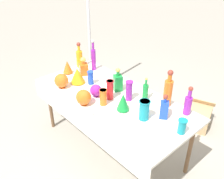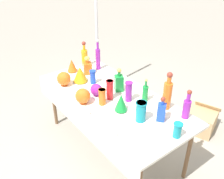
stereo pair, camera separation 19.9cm
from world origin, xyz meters
name	(u,v)px [view 1 (the left image)]	position (x,y,z in m)	size (l,w,h in m)	color
ground_plane	(112,146)	(0.00, 0.00, 0.00)	(40.00, 40.00, 0.00)	#A0998C
display_table	(110,102)	(0.00, -0.03, 0.70)	(1.93, 0.91, 0.76)	white
tall_bottle_0	(168,91)	(0.51, 0.33, 0.94)	(0.09, 0.09, 0.42)	orange
tall_bottle_1	(93,58)	(-0.69, 0.29, 0.93)	(0.06, 0.06, 0.43)	purple
tall_bottle_2	(79,57)	(-0.89, 0.20, 0.90)	(0.08, 0.08, 0.36)	orange
tall_bottle_3	(188,103)	(0.74, 0.36, 0.89)	(0.07, 0.07, 0.32)	purple
tall_bottle_4	(145,92)	(0.28, 0.24, 0.86)	(0.06, 0.06, 0.28)	#198C38
square_decanter_0	(118,82)	(-0.07, 0.15, 0.87)	(0.13, 0.13, 0.29)	#198C38
square_decanter_1	(164,108)	(0.62, 0.13, 0.87)	(0.11, 0.11, 0.27)	blue
square_decanter_2	(84,68)	(-0.66, 0.10, 0.86)	(0.14, 0.14, 0.25)	orange
slender_vase_0	(110,89)	(0.01, -0.04, 0.88)	(0.09, 0.09, 0.23)	red
slender_vase_1	(129,90)	(0.17, 0.10, 0.88)	(0.09, 0.09, 0.23)	purple
slender_vase_2	(91,77)	(-0.40, 0.01, 0.85)	(0.08, 0.08, 0.17)	blue
slender_vase_3	(182,126)	(0.88, 0.07, 0.84)	(0.09, 0.09, 0.15)	teal
slender_vase_4	(103,97)	(0.05, -0.17, 0.86)	(0.09, 0.09, 0.18)	orange
slender_vase_5	(144,109)	(0.51, -0.03, 0.87)	(0.11, 0.11, 0.21)	teal
fluted_vase_0	(77,75)	(-0.53, -0.09, 0.87)	(0.18, 0.18, 0.20)	orange
fluted_vase_1	(123,102)	(0.26, -0.08, 0.86)	(0.14, 0.14, 0.20)	#198C38
fluted_vase_2	(68,67)	(-0.84, -0.04, 0.85)	(0.13, 0.13, 0.17)	orange
round_bowl_0	(61,81)	(-0.57, -0.30, 0.85)	(0.17, 0.17, 0.18)	orange
round_bowl_1	(84,97)	(-0.10, -0.32, 0.85)	(0.17, 0.17, 0.17)	orange
round_bowl_2	(96,90)	(-0.14, -0.12, 0.84)	(0.14, 0.14, 0.15)	purple
price_tag_left	(120,133)	(0.53, -0.37, 0.78)	(0.06, 0.01, 0.04)	white
price_tag_center	(92,113)	(0.10, -0.37, 0.78)	(0.06, 0.01, 0.03)	white
price_tag_right	(117,134)	(0.52, -0.41, 0.78)	(0.06, 0.01, 0.04)	white
cardboard_box_behind_left	(196,116)	(0.45, 1.20, 0.15)	(0.50, 0.52, 0.37)	tan
canopy_pole	(90,39)	(-1.25, 0.65, 0.96)	(0.18, 0.18, 2.43)	silver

